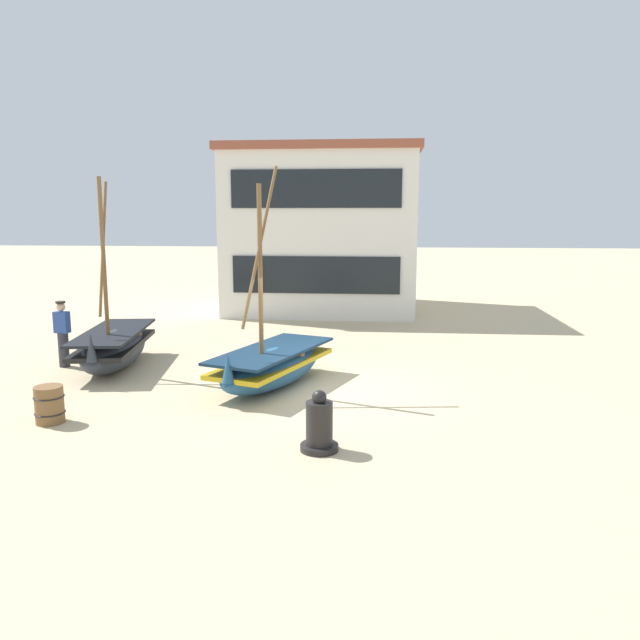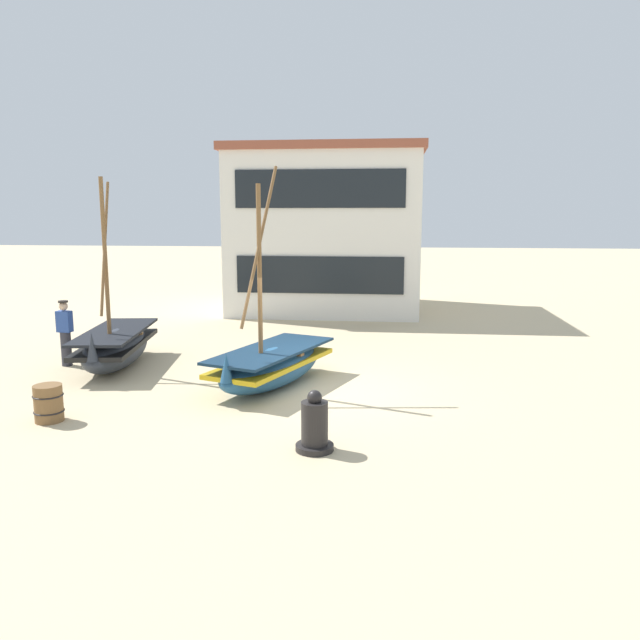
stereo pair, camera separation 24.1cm
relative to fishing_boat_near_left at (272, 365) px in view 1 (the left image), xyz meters
The scene contains 7 objects.
ground_plane 1.15m from the fishing_boat_near_left, 12.31° to the right, with size 120.00×120.00×0.00m, color #CCB78E.
fishing_boat_near_left is the anchor object (origin of this frame).
fishing_boat_centre_large 4.45m from the fishing_boat_near_left, 162.87° to the left, with size 1.84×3.89×4.71m.
fisherman_by_hull 5.74m from the fishing_boat_near_left, 166.86° to the left, with size 0.38×0.26×1.68m.
capstan_winch 4.01m from the fishing_boat_near_left, 69.18° to the right, with size 0.63×0.63×1.02m.
wooden_barrel 4.67m from the fishing_boat_near_left, 142.30° to the right, with size 0.56×0.56×0.70m.
harbor_building_main 12.18m from the fishing_boat_near_left, 89.43° to the left, with size 7.49×6.48×6.39m.
Camera 1 is at (1.32, -13.19, 3.84)m, focal length 34.81 mm.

